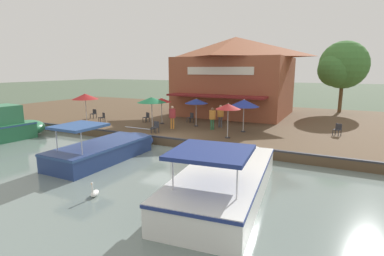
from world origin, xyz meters
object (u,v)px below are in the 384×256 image
at_px(patio_umbrella_mid_patio_right, 244,103).
at_px(cafe_chair_mid_patio, 338,129).
at_px(patio_umbrella_far_corner, 196,101).
at_px(person_near_entrance, 212,116).
at_px(waterfront_restaurant, 235,76).
at_px(motorboat_second_along, 109,148).
at_px(patio_umbrella_by_entrance, 228,107).
at_px(cafe_chair_under_first_umbrella, 147,117).
at_px(person_mid_patio, 172,114).
at_px(patio_umbrella_back_row, 162,100).
at_px(cafe_chair_beside_entrance, 102,117).
at_px(cafe_chair_facing_river, 94,113).
at_px(swan, 95,193).
at_px(cafe_chair_far_corner_seat, 191,117).
at_px(cafe_chair_back_row_seat, 155,127).
at_px(tree_upstream_bank, 249,64).
at_px(patio_umbrella_mid_patio_left, 85,97).
at_px(person_at_quay_edge, 221,113).
at_px(motorboat_outer_channel, 229,174).
at_px(patio_umbrella_near_quay_edge, 152,100).
at_px(tree_behind_restaurant, 342,66).

relative_size(patio_umbrella_mid_patio_right, cafe_chair_mid_patio, 2.92).
height_order(patio_umbrella_far_corner, person_near_entrance, patio_umbrella_far_corner).
xyz_separation_m(waterfront_restaurant, motorboat_second_along, (16.84, -1.98, -3.93)).
bearing_deg(patio_umbrella_by_entrance, cafe_chair_under_first_umbrella, -107.50).
relative_size(patio_umbrella_mid_patio_right, person_near_entrance, 1.42).
height_order(patio_umbrella_mid_patio_right, person_mid_patio, patio_umbrella_mid_patio_right).
height_order(patio_umbrella_back_row, cafe_chair_beside_entrance, patio_umbrella_back_row).
bearing_deg(patio_umbrella_far_corner, cafe_chair_facing_river, -86.19).
distance_m(person_mid_patio, swan, 12.04).
relative_size(patio_umbrella_mid_patio_right, cafe_chair_far_corner_seat, 2.92).
bearing_deg(person_near_entrance, cafe_chair_back_row_seat, -47.94).
relative_size(patio_umbrella_by_entrance, tree_upstream_bank, 0.32).
bearing_deg(cafe_chair_facing_river, patio_umbrella_mid_patio_left, 28.51).
height_order(cafe_chair_facing_river, cafe_chair_under_first_umbrella, same).
height_order(patio_umbrella_far_corner, motorboat_second_along, patio_umbrella_far_corner).
xyz_separation_m(patio_umbrella_mid_patio_right, person_near_entrance, (0.32, -2.38, -1.07)).
bearing_deg(person_at_quay_edge, cafe_chair_under_first_umbrella, -84.61).
bearing_deg(person_at_quay_edge, motorboat_outer_channel, 23.25).
bearing_deg(patio_umbrella_by_entrance, patio_umbrella_mid_patio_left, -91.23).
relative_size(cafe_chair_under_first_umbrella, motorboat_second_along, 0.11).
height_order(patio_umbrella_by_entrance, cafe_chair_mid_patio, patio_umbrella_by_entrance).
bearing_deg(cafe_chair_far_corner_seat, cafe_chair_under_first_umbrella, -66.43).
distance_m(patio_umbrella_mid_patio_right, cafe_chair_far_corner_seat, 5.91).
relative_size(cafe_chair_back_row_seat, cafe_chair_under_first_umbrella, 1.00).
height_order(patio_umbrella_near_quay_edge, person_mid_patio, patio_umbrella_near_quay_edge).
xyz_separation_m(patio_umbrella_mid_patio_left, cafe_chair_facing_river, (-1.94, -1.06, -1.81)).
distance_m(patio_umbrella_far_corner, cafe_chair_under_first_umbrella, 5.06).
height_order(cafe_chair_mid_patio, cafe_chair_facing_river, same).
relative_size(waterfront_restaurant, cafe_chair_back_row_seat, 13.16).
bearing_deg(tree_upstream_bank, person_near_entrance, 5.16).
relative_size(person_at_quay_edge, tree_upstream_bank, 0.24).
bearing_deg(cafe_chair_mid_patio, patio_umbrella_mid_patio_left, -78.95).
bearing_deg(person_at_quay_edge, patio_umbrella_mid_patio_left, -75.13).
xyz_separation_m(patio_umbrella_back_row, motorboat_outer_channel, (9.83, 9.67, -1.90)).
bearing_deg(patio_umbrella_far_corner, patio_umbrella_near_quay_edge, -43.78).
height_order(cafe_chair_facing_river, person_near_entrance, person_near_entrance).
height_order(patio_umbrella_far_corner, motorboat_outer_channel, patio_umbrella_far_corner).
xyz_separation_m(swan, tree_behind_restaurant, (-27.63, 8.46, 5.33)).
bearing_deg(person_at_quay_edge, tree_behind_restaurant, 148.90).
bearing_deg(tree_behind_restaurant, person_near_entrance, -29.55).
relative_size(patio_umbrella_mid_patio_right, tree_behind_restaurant, 0.33).
bearing_deg(cafe_chair_back_row_seat, cafe_chair_under_first_umbrella, -137.24).
bearing_deg(swan, cafe_chair_beside_entrance, -138.31).
bearing_deg(tree_upstream_bank, cafe_chair_far_corner_seat, -8.11).
bearing_deg(motorboat_outer_channel, tree_upstream_bank, -165.65).
distance_m(patio_umbrella_back_row, swan, 14.26).
relative_size(motorboat_outer_channel, tree_behind_restaurant, 1.28).
bearing_deg(waterfront_restaurant, cafe_chair_under_first_umbrella, -32.86).
xyz_separation_m(patio_umbrella_mid_patio_left, patio_umbrella_far_corner, (-2.65, 9.57, -0.21)).
bearing_deg(person_near_entrance, person_at_quay_edge, 171.05).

